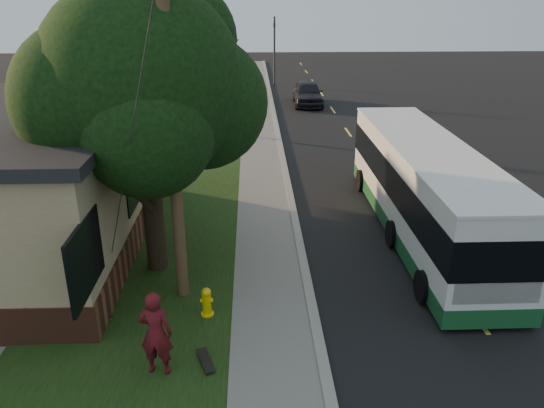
{
  "coord_description": "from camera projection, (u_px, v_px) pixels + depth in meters",
  "views": [
    {
      "loc": [
        -1.44,
        -11.08,
        7.45
      ],
      "look_at": [
        -0.87,
        3.64,
        1.5
      ],
      "focal_mm": 35.0,
      "sensor_mm": 36.0,
      "label": 1
    }
  ],
  "objects": [
    {
      "name": "bare_tree_near",
      "position": [
        214.0,
        95.0,
        28.85
      ],
      "size": [
        1.38,
        1.21,
        4.31
      ],
      "color": "black",
      "rests_on": "grass_verge"
    },
    {
      "name": "leafy_tree",
      "position": [
        144.0,
        87.0,
        13.47
      ],
      "size": [
        6.3,
        6.0,
        7.8
      ],
      "color": "black",
      "rests_on": "grass_verge"
    },
    {
      "name": "utility_pole",
      "position": [
        171.0,
        122.0,
        12.17
      ],
      "size": [
        2.86,
        3.21,
        9.07
      ],
      "color": "#473321",
      "rests_on": "ground"
    },
    {
      "name": "road",
      "position": [
        381.0,
        179.0,
        22.51
      ],
      "size": [
        8.0,
        80.0,
        0.01
      ],
      "primitive_type": "cube",
      "color": "black",
      "rests_on": "ground"
    },
    {
      "name": "grass_verge",
      "position": [
        180.0,
        181.0,
        22.2
      ],
      "size": [
        5.0,
        80.0,
        0.07
      ],
      "primitive_type": "cube",
      "color": "black",
      "rests_on": "ground"
    },
    {
      "name": "dumpster",
      "position": [
        26.0,
        251.0,
        14.66
      ],
      "size": [
        1.95,
        1.76,
        1.41
      ],
      "color": "black",
      "rests_on": "building_lot"
    },
    {
      "name": "skateboard_main",
      "position": [
        206.0,
        360.0,
        11.28
      ],
      "size": [
        0.47,
        0.88,
        0.08
      ],
      "color": "black",
      "rests_on": "grass_verge"
    },
    {
      "name": "fire_hydrant",
      "position": [
        207.0,
        302.0,
        12.85
      ],
      "size": [
        0.32,
        0.32,
        0.74
      ],
      "color": "yellow",
      "rests_on": "grass_verge"
    },
    {
      "name": "traffic_signal",
      "position": [
        274.0,
        47.0,
        43.44
      ],
      "size": [
        0.18,
        0.22,
        5.5
      ],
      "color": "#2D2D30",
      "rests_on": "ground"
    },
    {
      "name": "bare_tree_far",
      "position": [
        230.0,
        68.0,
        40.04
      ],
      "size": [
        1.38,
        1.21,
        4.03
      ],
      "color": "black",
      "rests_on": "grass_verge"
    },
    {
      "name": "skateboard_spare",
      "position": [
        98.0,
        314.0,
        12.91
      ],
      "size": [
        0.84,
        0.66,
        0.08
      ],
      "color": "black",
      "rests_on": "grass_verge"
    },
    {
      "name": "ground",
      "position": [
        313.0,
        315.0,
        13.11
      ],
      "size": [
        120.0,
        120.0,
        0.0
      ],
      "primitive_type": "plane",
      "color": "black",
      "rests_on": "ground"
    },
    {
      "name": "transit_bus",
      "position": [
        425.0,
        188.0,
        16.88
      ],
      "size": [
        2.58,
        11.17,
        3.03
      ],
      "color": "silver",
      "rests_on": "ground"
    },
    {
      "name": "distant_car",
      "position": [
        308.0,
        93.0,
        36.81
      ],
      "size": [
        2.09,
        4.9,
        1.65
      ],
      "primitive_type": "imported",
      "rotation": [
        0.0,
        0.0,
        -0.03
      ],
      "color": "black",
      "rests_on": "ground"
    },
    {
      "name": "skateboarder",
      "position": [
        156.0,
        333.0,
        10.71
      ],
      "size": [
        0.75,
        0.54,
        1.89
      ],
      "primitive_type": "imported",
      "rotation": [
        0.0,
        0.0,
        3.0
      ],
      "color": "#551116",
      "rests_on": "grass_verge"
    },
    {
      "name": "curb",
      "position": [
        287.0,
        179.0,
        22.35
      ],
      "size": [
        0.25,
        80.0,
        0.12
      ],
      "primitive_type": "cube",
      "color": "gray",
      "rests_on": "ground"
    },
    {
      "name": "sidewalk",
      "position": [
        263.0,
        180.0,
        22.32
      ],
      "size": [
        2.0,
        80.0,
        0.08
      ],
      "primitive_type": "cube",
      "color": "slate",
      "rests_on": "ground"
    }
  ]
}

